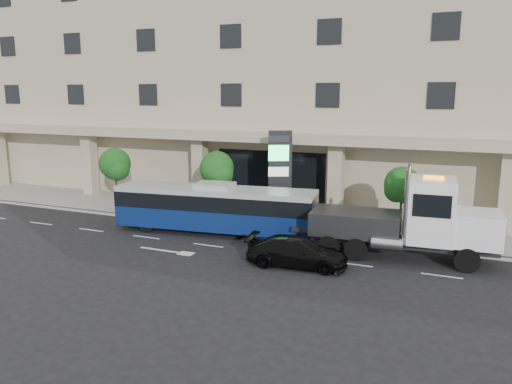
{
  "coord_description": "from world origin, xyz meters",
  "views": [
    {
      "loc": [
        12.41,
        -24.59,
        8.25
      ],
      "look_at": [
        1.38,
        2.0,
        2.43
      ],
      "focal_mm": 35.0,
      "sensor_mm": 36.0,
      "label": 1
    }
  ],
  "objects_px": {
    "tow_truck": "(411,222)",
    "signage_pylon": "(280,176)",
    "city_bus": "(215,208)",
    "black_sedan": "(297,252)"
  },
  "relations": [
    {
      "from": "tow_truck",
      "to": "black_sedan",
      "type": "xyz_separation_m",
      "value": [
        -4.88,
        -3.16,
        -1.22
      ]
    },
    {
      "from": "tow_truck",
      "to": "signage_pylon",
      "type": "distance_m",
      "value": 9.13
    },
    {
      "from": "city_bus",
      "to": "black_sedan",
      "type": "height_order",
      "value": "city_bus"
    },
    {
      "from": "city_bus",
      "to": "black_sedan",
      "type": "bearing_deg",
      "value": -36.68
    },
    {
      "from": "tow_truck",
      "to": "signage_pylon",
      "type": "relative_size",
      "value": 1.79
    },
    {
      "from": "city_bus",
      "to": "tow_truck",
      "type": "bearing_deg",
      "value": -8.93
    },
    {
      "from": "city_bus",
      "to": "signage_pylon",
      "type": "xyz_separation_m",
      "value": [
        2.87,
        3.25,
        1.54
      ]
    },
    {
      "from": "city_bus",
      "to": "black_sedan",
      "type": "distance_m",
      "value": 7.27
    },
    {
      "from": "black_sedan",
      "to": "signage_pylon",
      "type": "bearing_deg",
      "value": 20.8
    },
    {
      "from": "tow_truck",
      "to": "signage_pylon",
      "type": "bearing_deg",
      "value": 152.3
    }
  ]
}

